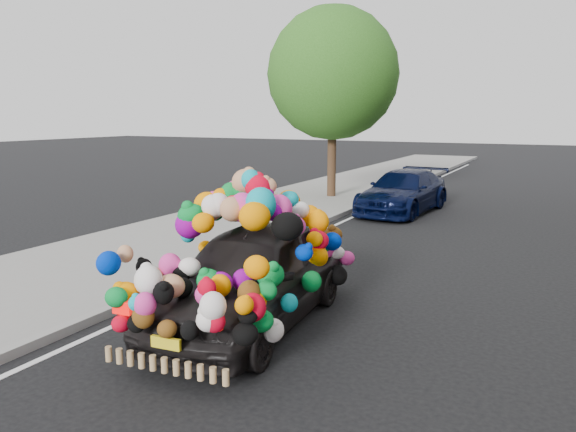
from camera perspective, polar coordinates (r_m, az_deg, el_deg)
name	(u,v)px	position (r m, az deg, el deg)	size (l,w,h in m)	color
ground	(321,300)	(8.55, 3.37, -8.50)	(100.00, 100.00, 0.00)	black
sidewalk	(108,262)	(10.90, -17.86, -4.51)	(4.00, 60.00, 0.12)	gray
kerb	(194,276)	(9.66, -9.57, -6.00)	(0.15, 60.00, 0.13)	gray
tree_near_sidewalk	(333,74)	(18.37, 4.58, 14.21)	(4.20, 4.20, 6.13)	#332114
plush_art_car	(252,250)	(7.37, -3.68, -3.47)	(2.22, 4.21, 1.97)	black
navy_sedan	(403,192)	(16.29, 11.62, 2.45)	(1.66, 4.08, 1.18)	black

